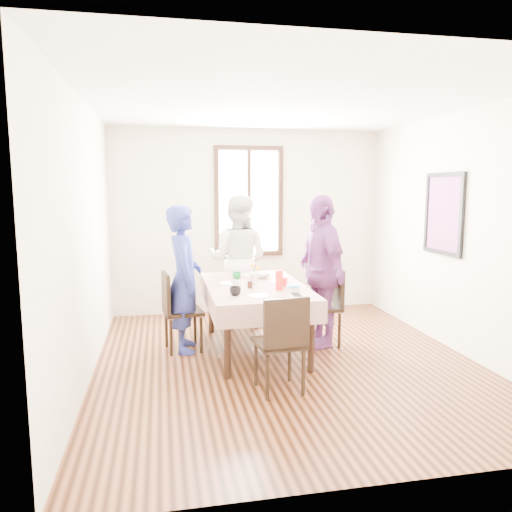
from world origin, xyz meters
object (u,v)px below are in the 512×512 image
object	(u,v)px
dining_table	(255,318)
chair_far	(239,290)
chair_near	(279,343)
person_far	(239,260)
person_right	(320,271)
person_left	(184,279)
chair_left	(183,311)
chair_right	(321,307)

from	to	relation	value
dining_table	chair_far	xyz separation A→B (m)	(0.00, 1.15, 0.08)
dining_table	chair_near	distance (m)	1.15
dining_table	person_far	xyz separation A→B (m)	(0.00, 1.13, 0.51)
person_right	dining_table	bearing A→B (deg)	-92.51
person_left	person_right	world-z (taller)	person_right
dining_table	chair_near	xyz separation A→B (m)	(0.00, -1.15, 0.08)
chair_left	person_left	bearing A→B (deg)	82.16
chair_left	person_far	size ratio (longest dim) A/B	0.52
chair_right	chair_near	xyz separation A→B (m)	(-0.81, -1.20, 0.00)
chair_left	person_right	size ratio (longest dim) A/B	0.51
chair_far	person_left	size ratio (longest dim) A/B	0.55
chair_right	person_far	xyz separation A→B (m)	(-0.81, 1.08, 0.43)
chair_far	chair_near	bearing A→B (deg)	99.44
chair_left	person_left	xyz separation A→B (m)	(0.02, 0.00, 0.38)
dining_table	chair_right	size ratio (longest dim) A/B	1.84
chair_near	chair_left	bearing A→B (deg)	115.59
dining_table	person_left	size ratio (longest dim) A/B	1.01
chair_far	person_right	world-z (taller)	person_right
dining_table	person_far	distance (m)	1.24
chair_right	person_far	size ratio (longest dim) A/B	0.52
chair_left	person_right	world-z (taller)	person_right
person_far	chair_near	bearing A→B (deg)	114.31
person_far	person_right	size ratio (longest dim) A/B	0.99
chair_far	person_far	world-z (taller)	person_far
person_right	chair_far	bearing A→B (deg)	-150.65
chair_right	chair_far	distance (m)	1.36
person_left	person_far	world-z (taller)	person_far
chair_right	chair_far	xyz separation A→B (m)	(-0.81, 1.10, 0.00)
chair_right	chair_far	world-z (taller)	same
chair_right	chair_far	size ratio (longest dim) A/B	1.00
chair_left	person_left	size ratio (longest dim) A/B	0.55
chair_far	person_right	bearing A→B (deg)	135.10
dining_table	chair_right	distance (m)	0.81
chair_right	chair_near	size ratio (longest dim) A/B	1.00
person_far	person_right	world-z (taller)	person_right
chair_right	dining_table	bearing A→B (deg)	94.82
person_left	person_right	size ratio (longest dim) A/B	0.94
dining_table	person_right	size ratio (longest dim) A/B	0.94
person_far	chair_left	bearing A→B (deg)	74.54
chair_near	person_left	bearing A→B (deg)	114.90
chair_right	person_left	size ratio (longest dim) A/B	0.55
person_left	person_far	distance (m)	1.25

